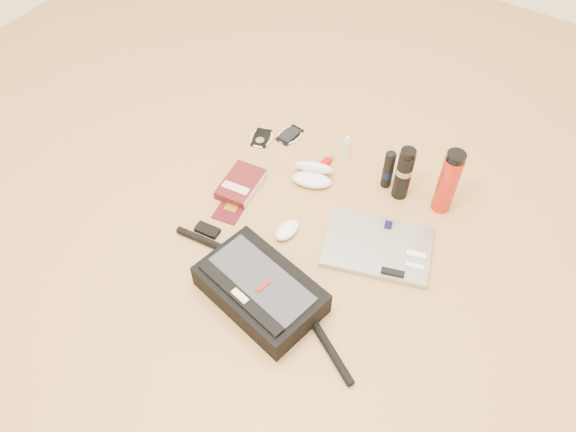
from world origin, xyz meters
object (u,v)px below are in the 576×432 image
(messenger_bag, at_px, (260,289))
(laptop, at_px, (378,247))
(thermos_black, at_px, (404,173))
(book, at_px, (241,184))
(thermos_red, at_px, (448,182))

(messenger_bag, xyz_separation_m, laptop, (0.24, 0.40, -0.04))
(laptop, distance_m, thermos_black, 0.30)
(book, distance_m, thermos_black, 0.62)
(book, bearing_deg, thermos_red, 18.22)
(messenger_bag, relative_size, book, 3.87)
(laptop, height_order, thermos_black, thermos_black)
(thermos_black, relative_size, thermos_red, 0.84)
(thermos_black, bearing_deg, laptop, -79.36)
(thermos_black, bearing_deg, thermos_red, 10.71)
(thermos_black, height_order, thermos_red, thermos_red)
(messenger_bag, distance_m, thermos_black, 0.70)
(thermos_black, distance_m, thermos_red, 0.16)
(book, xyz_separation_m, thermos_red, (0.69, 0.34, 0.12))
(laptop, relative_size, thermos_red, 1.57)
(messenger_bag, height_order, laptop, messenger_bag)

